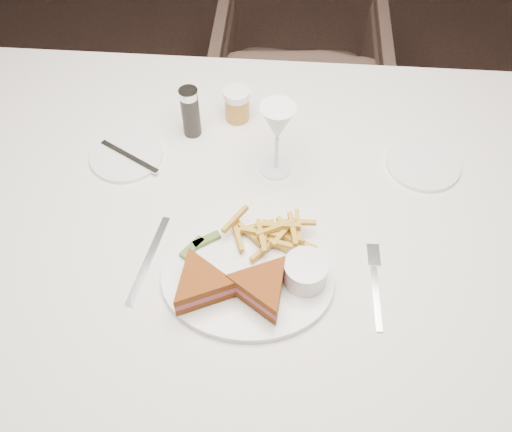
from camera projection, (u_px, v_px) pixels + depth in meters
The scene contains 4 objects.
ground at pixel (179, 317), 1.85m from camera, with size 5.00×5.00×0.00m, color black.
table at pixel (257, 301), 1.46m from camera, with size 1.48×0.99×0.75m, color silver.
chair_far at pixel (298, 75), 2.11m from camera, with size 0.60×0.56×0.62m, color #45322A.
table_setting at pixel (255, 225), 1.09m from camera, with size 0.81×0.65×0.18m.
Camera 1 is at (0.31, -0.84, 1.67)m, focal length 40.00 mm.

